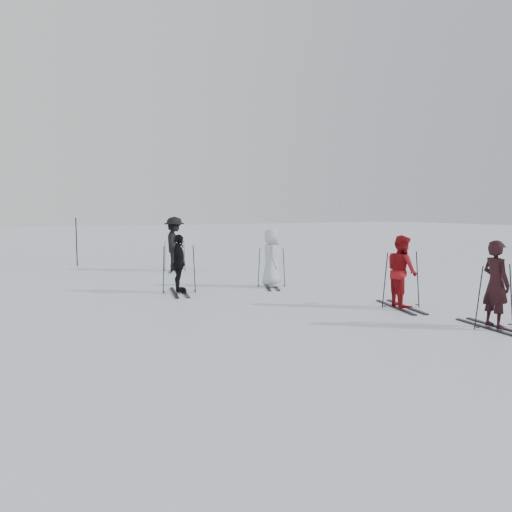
{
  "coord_description": "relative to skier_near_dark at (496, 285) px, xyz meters",
  "views": [
    {
      "loc": [
        -6.3,
        -11.06,
        2.27
      ],
      "look_at": [
        0.0,
        1.0,
        1.0
      ],
      "focal_mm": 35.0,
      "sensor_mm": 36.0,
      "label": 1
    }
  ],
  "objects": [
    {
      "name": "skier_near_dark",
      "position": [
        0.0,
        0.0,
        0.0
      ],
      "size": [
        0.49,
        0.66,
        1.67
      ],
      "primitive_type": "imported",
      "rotation": [
        0.0,
        0.0,
        1.41
      ],
      "color": "black",
      "rests_on": "ground"
    },
    {
      "name": "skis_uphill_left",
      "position": [
        -4.02,
        6.68,
        -0.16
      ],
      "size": [
        2.03,
        1.38,
        1.35
      ],
      "primitive_type": null,
      "rotation": [
        0.0,
        0.0,
        1.34
      ],
      "color": "black",
      "rests_on": "ground"
    },
    {
      "name": "skier_uphill_far",
      "position": [
        -2.55,
        11.48,
        0.16
      ],
      "size": [
        1.17,
        1.46,
        1.98
      ],
      "primitive_type": "imported",
      "rotation": [
        0.0,
        0.0,
        1.18
      ],
      "color": "black",
      "rests_on": "ground"
    },
    {
      "name": "piste_marker",
      "position": [
        -5.54,
        14.82,
        0.14
      ],
      "size": [
        0.04,
        0.04,
        1.95
      ],
      "primitive_type": "cylinder",
      "rotation": [
        0.0,
        0.0,
        -0.05
      ],
      "color": "black",
      "rests_on": "ground"
    },
    {
      "name": "skier_grey",
      "position": [
        -1.27,
        6.45,
        0.01
      ],
      "size": [
        0.82,
        0.97,
        1.69
      ],
      "primitive_type": "imported",
      "rotation": [
        0.0,
        0.0,
        1.16
      ],
      "color": "silver",
      "rests_on": "ground"
    },
    {
      "name": "skis_near_dark",
      "position": [
        0.0,
        0.0,
        -0.2
      ],
      "size": [
        1.87,
        1.19,
        1.27
      ],
      "primitive_type": null,
      "rotation": [
        0.0,
        0.0,
        1.41
      ],
      "color": "black",
      "rests_on": "ground"
    },
    {
      "name": "skis_red",
      "position": [
        -0.12,
        2.35,
        -0.16
      ],
      "size": [
        2.04,
        1.44,
        1.35
      ],
      "primitive_type": null,
      "rotation": [
        0.0,
        0.0,
        1.3
      ],
      "color": "black",
      "rests_on": "ground"
    },
    {
      "name": "skis_grey",
      "position": [
        -1.27,
        6.45,
        -0.23
      ],
      "size": [
        1.86,
        1.46,
        1.2
      ],
      "primitive_type": null,
      "rotation": [
        0.0,
        0.0,
        1.16
      ],
      "color": "black",
      "rests_on": "ground"
    },
    {
      "name": "ground",
      "position": [
        -2.09,
        4.85,
        -0.83
      ],
      "size": [
        120.0,
        120.0,
        0.0
      ],
      "primitive_type": "plane",
      "color": "silver",
      "rests_on": "ground"
    },
    {
      "name": "skier_red",
      "position": [
        -0.12,
        2.35,
        -0.0
      ],
      "size": [
        0.82,
        0.94,
        1.66
      ],
      "primitive_type": "imported",
      "rotation": [
        0.0,
        0.0,
        1.3
      ],
      "color": "maroon",
      "rests_on": "ground"
    },
    {
      "name": "skier_uphill_left",
      "position": [
        -4.02,
        6.68,
        -0.05
      ],
      "size": [
        0.58,
        0.98,
        1.57
      ],
      "primitive_type": "imported",
      "rotation": [
        0.0,
        0.0,
        1.34
      ],
      "color": "black",
      "rests_on": "ground"
    },
    {
      "name": "skis_uphill_far",
      "position": [
        -2.55,
        11.48,
        -0.25
      ],
      "size": [
        1.8,
        1.4,
        1.17
      ],
      "primitive_type": null,
      "rotation": [
        0.0,
        0.0,
        1.18
      ],
      "color": "black",
      "rests_on": "ground"
    }
  ]
}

